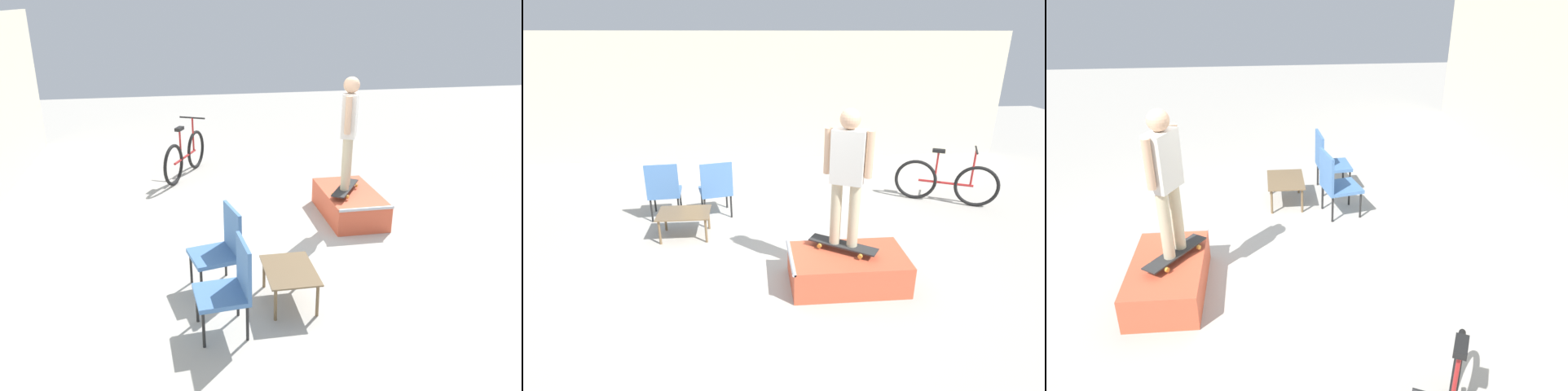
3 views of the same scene
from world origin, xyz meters
TOP-DOWN VIEW (x-y plane):
  - ground_plane at (0.00, 0.00)m, footprint 24.00×24.00m
  - house_wall_back at (0.00, 4.95)m, footprint 12.00×0.06m
  - skate_ramp_box at (0.87, -0.66)m, footprint 1.45×0.82m
  - skateboard_on_ramp at (0.82, -0.56)m, footprint 0.82×0.65m
  - person_skater at (0.82, -0.56)m, footprint 0.52×0.34m
  - coffee_table at (-1.33, 0.81)m, footprint 0.78×0.56m
  - patio_chair_left at (-1.74, 1.52)m, footprint 0.56×0.56m
  - patio_chair_right at (-0.88, 1.52)m, footprint 0.62×0.62m
  - bicycle at (3.27, 1.80)m, footprint 1.66×0.85m

SIDE VIEW (x-z plane):
  - ground_plane at x=0.00m, z-range 0.00..0.00m
  - skate_ramp_box at x=0.87m, z-range -0.01..0.42m
  - coffee_table at x=-1.33m, z-range 0.15..0.56m
  - bicycle at x=3.27m, z-range -0.13..0.94m
  - skateboard_on_ramp at x=0.82m, z-range 0.46..0.53m
  - patio_chair_left at x=-1.74m, z-range 0.04..1.04m
  - patio_chair_right at x=-0.88m, z-range 0.04..1.04m
  - person_skater at x=0.82m, z-range 0.65..2.33m
  - house_wall_back at x=0.00m, z-range 0.00..3.00m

